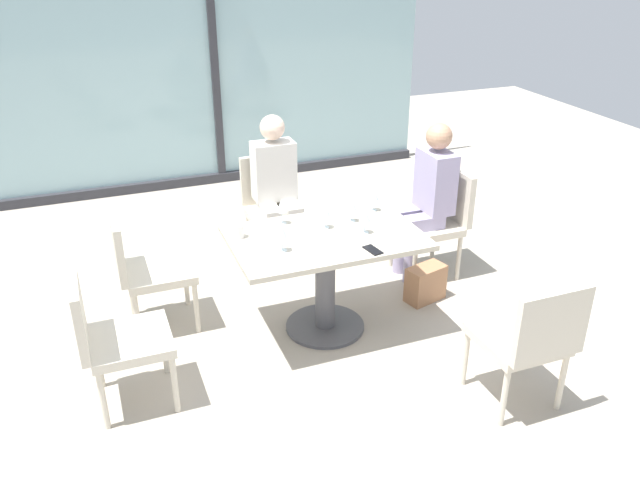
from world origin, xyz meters
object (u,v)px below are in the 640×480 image
(coffee_cup, at_px, (238,231))
(cell_phone_on_table, at_px, (373,250))
(chair_near_window, at_px, (273,203))
(wine_glass_0, at_px, (282,206))
(person_near_window, at_px, (276,185))
(chair_side_end, at_px, (111,333))
(wine_glass_2, at_px, (373,194))
(dining_table_main, at_px, (325,261))
(person_far_right, at_px, (428,194))
(handbag_0, at_px, (425,283))
(wine_glass_5, at_px, (325,210))
(chair_front_right, at_px, (530,337))
(chair_far_left, at_px, (144,264))
(wine_glass_4, at_px, (365,215))
(wine_glass_1, at_px, (352,204))
(wine_glass_3, at_px, (282,232))
(chair_far_right, at_px, (438,216))

(coffee_cup, xyz_separation_m, cell_phone_on_table, (0.75, -0.50, -0.04))
(chair_near_window, height_order, wine_glass_0, wine_glass_0)
(person_near_window, distance_m, wine_glass_0, 0.85)
(chair_side_end, relative_size, wine_glass_2, 4.70)
(chair_side_end, bearing_deg, dining_table_main, 12.34)
(person_far_right, distance_m, handbag_0, 0.71)
(dining_table_main, distance_m, wine_glass_5, 0.35)
(wine_glass_5, distance_m, cell_phone_on_table, 0.48)
(chair_near_window, xyz_separation_m, cell_phone_on_table, (0.20, -1.52, 0.24))
(person_far_right, xyz_separation_m, wine_glass_0, (-1.26, -0.18, 0.16))
(chair_front_right, relative_size, wine_glass_5, 4.70)
(dining_table_main, height_order, chair_front_right, chair_front_right)
(wine_glass_2, bearing_deg, cell_phone_on_table, -115.21)
(dining_table_main, xyz_separation_m, handbag_0, (0.86, 0.09, -0.40))
(wine_glass_5, bearing_deg, chair_far_left, 163.33)
(wine_glass_5, bearing_deg, person_far_right, 19.64)
(dining_table_main, height_order, cell_phone_on_table, cell_phone_on_table)
(cell_phone_on_table, height_order, handbag_0, cell_phone_on_table)
(chair_far_left, distance_m, wine_glass_5, 1.30)
(person_near_window, relative_size, wine_glass_2, 6.81)
(handbag_0, bearing_deg, chair_far_left, 153.96)
(wine_glass_0, height_order, cell_phone_on_table, wine_glass_0)
(dining_table_main, bearing_deg, wine_glass_4, -12.71)
(wine_glass_1, xyz_separation_m, wine_glass_5, (-0.21, -0.03, 0.00))
(wine_glass_5, relative_size, coffee_cup, 2.06)
(wine_glass_4, bearing_deg, wine_glass_3, -174.59)
(chair_side_end, height_order, handbag_0, chair_side_end)
(person_near_window, height_order, coffee_cup, person_near_window)
(dining_table_main, relative_size, person_far_right, 1.01)
(chair_far_right, xyz_separation_m, wine_glass_3, (-1.49, -0.59, 0.37))
(chair_near_window, bearing_deg, chair_side_end, -133.51)
(chair_side_end, bearing_deg, cell_phone_on_table, -0.12)
(dining_table_main, height_order, coffee_cup, coffee_cup)
(chair_far_right, xyz_separation_m, coffee_cup, (-1.70, -0.29, 0.28))
(chair_far_right, distance_m, wine_glass_2, 0.80)
(wine_glass_5, bearing_deg, chair_near_window, 92.20)
(dining_table_main, xyz_separation_m, cell_phone_on_table, (0.20, -0.32, 0.20))
(wine_glass_5, bearing_deg, wine_glass_4, -38.29)
(chair_near_window, height_order, coffee_cup, chair_near_window)
(wine_glass_4, relative_size, wine_glass_5, 1.00)
(person_near_window, distance_m, wine_glass_2, 0.96)
(wine_glass_4, height_order, cell_phone_on_table, wine_glass_4)
(chair_near_window, bearing_deg, chair_front_right, -72.10)
(wine_glass_1, xyz_separation_m, cell_phone_on_table, (-0.05, -0.47, -0.13))
(chair_front_right, bearing_deg, chair_far_right, 77.16)
(chair_far_right, height_order, chair_front_right, same)
(chair_far_right, bearing_deg, wine_glass_0, -172.29)
(chair_far_left, bearing_deg, cell_phone_on_table, -30.22)
(wine_glass_2, distance_m, cell_phone_on_table, 0.66)
(person_far_right, relative_size, cell_phone_on_table, 8.75)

